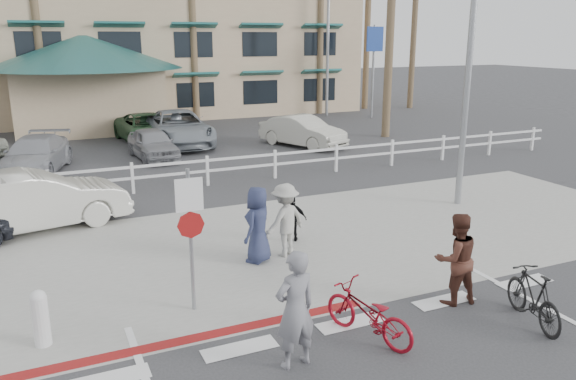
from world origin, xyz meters
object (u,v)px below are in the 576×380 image
sign_post (191,233)px  bike_black (534,297)px  bike_red (368,314)px  car_white_sedan (34,201)px

sign_post → bike_black: size_ratio=1.80×
sign_post → bike_red: bearing=-43.1°
sign_post → car_white_sedan: size_ratio=0.63×
sign_post → bike_red: 3.30m
car_white_sedan → sign_post: bearing=-168.7°
bike_red → car_white_sedan: bearing=-79.3°
bike_red → bike_black: (2.84, -0.70, 0.03)m
bike_black → car_white_sedan: (-7.63, 8.74, 0.27)m
car_white_sedan → bike_red: bearing=-160.9°
bike_black → car_white_sedan: bearing=-33.4°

